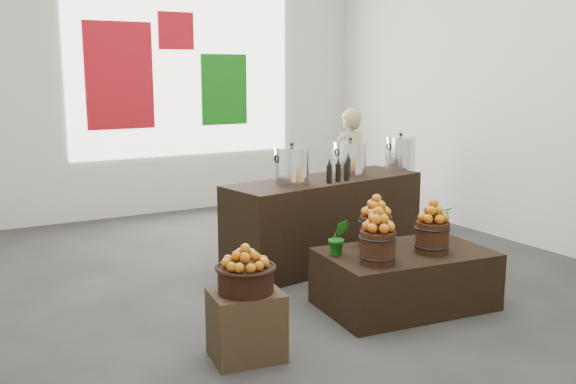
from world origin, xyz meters
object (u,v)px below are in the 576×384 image
stock_pot_center (350,159)px  shopper (349,166)px  wicker_basket (246,280)px  stock_pot_left (292,166)px  crate (246,325)px  counter (325,221)px  stock_pot_right (400,153)px  display_table (405,279)px

stock_pot_center → shopper: size_ratio=0.22×
wicker_basket → stock_pot_left: 2.06m
crate → wicker_basket: wicker_basket is taller
crate → stock_pot_center: size_ratio=1.43×
wicker_basket → shopper: bearing=45.4°
counter → shopper: (1.23, 1.34, 0.30)m
crate → stock_pot_left: size_ratio=1.43×
crate → stock_pot_center: (2.03, 1.68, 0.81)m
stock_pot_right → wicker_basket: bearing=-147.3°
crate → wicker_basket: size_ratio=1.25×
display_table → stock_pot_right: bearing=58.2°
wicker_basket → stock_pot_center: bearing=39.5°
stock_pot_left → shopper: 2.21m
shopper → stock_pot_center: bearing=52.4°
wicker_basket → shopper: size_ratio=0.26×
crate → stock_pot_left: stock_pot_left is taller
shopper → stock_pot_right: bearing=81.5°
stock_pot_left → counter: bearing=9.3°
counter → stock_pot_left: 0.75m
crate → stock_pot_center: stock_pot_center is taller
stock_pot_left → shopper: shopper is taller
crate → counter: counter is taller
wicker_basket → stock_pot_center: stock_pot_center is taller
stock_pot_left → stock_pot_right: 1.58m
stock_pot_center → stock_pot_left: bearing=-170.7°
wicker_basket → stock_pot_right: stock_pot_right is taller
stock_pot_center → shopper: (0.89, 1.29, -0.31)m
crate → counter: (1.69, 1.62, 0.20)m
counter → stock_pot_left: stock_pot_left is taller
stock_pot_center → crate: bearing=-140.5°
stock_pot_right → shopper: shopper is taller
stock_pot_right → stock_pot_left: bearing=-170.7°
counter → stock_pot_center: stock_pot_center is taller
display_table → shopper: 3.08m
display_table → counter: 1.41m
counter → wicker_basket: bearing=-145.5°
display_table → stock_pot_right: stock_pot_right is taller
display_table → stock_pot_left: size_ratio=4.16×
display_table → counter: (0.10, 1.39, 0.20)m
wicker_basket → stock_pot_right: size_ratio=1.14×
stock_pot_center → stock_pot_right: size_ratio=1.00×
wicker_basket → stock_pot_right: (2.81, 1.81, 0.49)m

